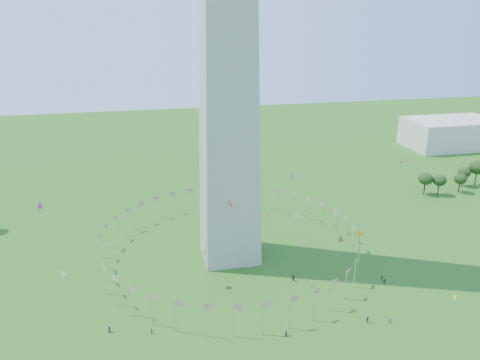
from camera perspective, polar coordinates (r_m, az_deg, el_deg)
flag_ring at (r=149.49m, az=-1.30°, el=-7.65°), size 80.24×80.24×9.00m
gov_building_east_a at (r=296.75m, az=24.30°, el=5.22°), size 50.00×30.00×16.00m
crowd at (r=112.18m, az=8.33°, el=-20.63°), size 91.86×68.75×1.95m
kites_aloft at (r=120.47m, az=5.07°, el=-6.21°), size 115.58×60.79×39.63m
tree_line_east at (r=228.27m, az=26.64°, el=0.12°), size 53.08×16.14×11.55m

